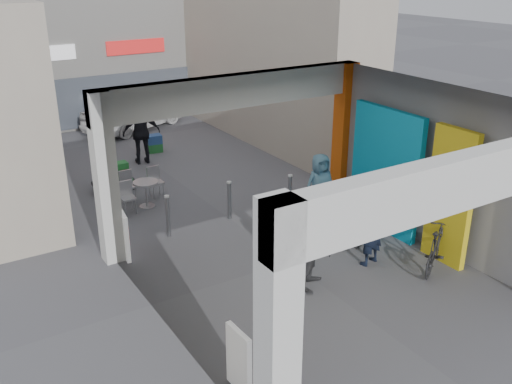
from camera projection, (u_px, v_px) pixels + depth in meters
ground at (289, 262)px, 11.64m from camera, size 90.00×90.00×0.00m
arcade_canopy at (342, 162)px, 10.39m from camera, size 6.40×6.45×6.40m
far_building at (75, 10)px, 21.14m from camera, size 18.00×4.08×8.00m
plaza_bldg_right at (272, 65)px, 18.80m from camera, size 2.00×9.00×5.00m
bollard_left at (168, 216)px, 12.55m from camera, size 0.09×0.09×0.96m
bollard_center at (229, 201)px, 13.41m from camera, size 0.09×0.09×0.93m
bollard_right at (290, 191)px, 14.07m from camera, size 0.09×0.09×0.83m
advert_board_near at (239, 360)px, 7.99m from camera, size 0.12×0.55×1.00m
advert_board_far at (125, 235)px, 11.63m from camera, size 0.16×0.56×1.00m
cafe_set at (139, 193)px, 14.31m from camera, size 1.32×1.07×0.80m
produce_stand at (114, 180)px, 15.16m from camera, size 1.06×0.58×0.70m
crate_stack at (154, 143)px, 18.23m from camera, size 0.49×0.40×0.56m
border_collie at (300, 254)px, 11.35m from camera, size 0.26×0.51×0.70m
man_with_dog at (371, 227)px, 11.28m from camera, size 0.66×0.50×1.61m
man_back_turned at (316, 245)px, 10.50m from camera, size 1.04×0.99×1.69m
man_elderly at (320, 186)px, 13.37m from camera, size 0.83×0.59×1.58m
man_crates at (142, 133)px, 16.97m from camera, size 1.18×0.65×1.90m
bicycle_front at (377, 215)px, 12.52m from camera, size 2.06×1.21×1.02m
bicycle_rear at (436, 248)px, 11.22m from camera, size 1.52×1.10×0.90m
white_van at (133, 111)px, 20.57m from camera, size 4.26×3.00×1.35m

